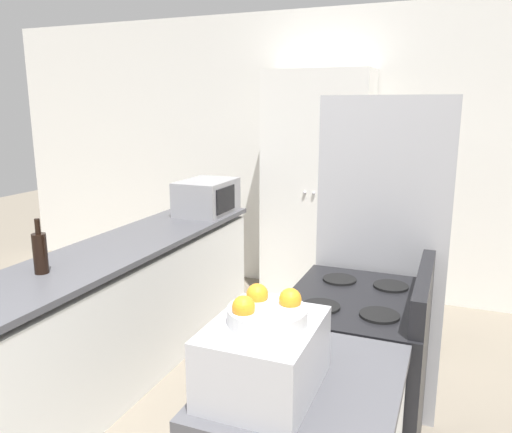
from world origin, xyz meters
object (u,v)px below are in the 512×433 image
at_px(stove, 354,380).
at_px(toaster_oven, 264,357).
at_px(refrigerator, 388,247).
at_px(wine_bottle, 40,252).
at_px(microwave, 207,197).
at_px(fruit_bowl, 266,311).
at_px(pantry_cabinet, 317,189).

bearing_deg(stove, toaster_oven, -98.45).
distance_m(refrigerator, wine_bottle, 2.01).
height_order(microwave, fruit_bowl, fruit_bowl).
bearing_deg(fruit_bowl, toaster_oven, -114.06).
distance_m(microwave, wine_bottle, 1.67).
xyz_separation_m(pantry_cabinet, fruit_bowl, (0.64, -2.95, 0.11)).
bearing_deg(wine_bottle, microwave, 85.51).
xyz_separation_m(pantry_cabinet, stove, (0.76, -2.08, -0.58)).
relative_size(refrigerator, fruit_bowl, 7.33).
xyz_separation_m(stove, refrigerator, (0.03, 0.82, 0.46)).
height_order(stove, microwave, microwave).
xyz_separation_m(stove, toaster_oven, (-0.13, -0.89, 0.54)).
xyz_separation_m(pantry_cabinet, wine_bottle, (-0.87, -2.37, -0.03)).
bearing_deg(fruit_bowl, refrigerator, 84.71).
height_order(microwave, toaster_oven, microwave).
height_order(refrigerator, fruit_bowl, refrigerator).
bearing_deg(pantry_cabinet, toaster_oven, -77.96).
height_order(pantry_cabinet, toaster_oven, pantry_cabinet).
relative_size(pantry_cabinet, wine_bottle, 6.89).
height_order(wine_bottle, toaster_oven, wine_bottle).
distance_m(stove, microwave, 2.12).
height_order(toaster_oven, fruit_bowl, fruit_bowl).
distance_m(stove, refrigerator, 0.94).
distance_m(refrigerator, fruit_bowl, 1.73).
xyz_separation_m(microwave, fruit_bowl, (1.38, -2.25, 0.12)).
distance_m(microwave, toaster_oven, 2.65).
relative_size(refrigerator, microwave, 3.40).
xyz_separation_m(refrigerator, microwave, (-1.53, 0.55, 0.11)).
xyz_separation_m(wine_bottle, fruit_bowl, (1.51, -0.59, 0.14)).
bearing_deg(microwave, fruit_bowl, -58.60).
relative_size(pantry_cabinet, refrigerator, 1.14).
height_order(pantry_cabinet, refrigerator, pantry_cabinet).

